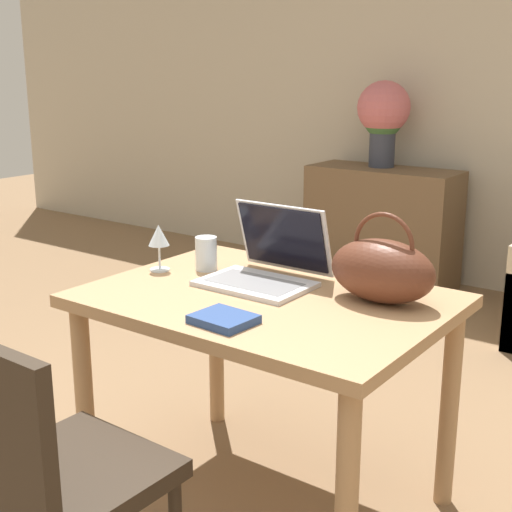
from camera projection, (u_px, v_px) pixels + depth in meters
dining_table at (266, 325)px, 2.26m from camera, size 1.10×0.81×0.73m
chair at (45, 469)px, 1.74m from camera, size 0.45×0.45×0.84m
sideboard at (382, 227)px, 4.74m from camera, size 0.99×0.40×0.78m
laptop at (269, 262)px, 2.36m from camera, size 0.35×0.33×0.25m
drinking_glass at (206, 253)px, 2.50m from camera, size 0.08×0.08×0.12m
wine_glass at (159, 238)px, 2.47m from camera, size 0.07×0.07×0.16m
handbag at (382, 270)px, 2.15m from camera, size 0.33×0.20×0.28m
flower_vase at (383, 115)px, 4.62m from camera, size 0.34×0.34×0.56m
book at (224, 319)px, 1.99m from camera, size 0.17×0.15×0.02m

